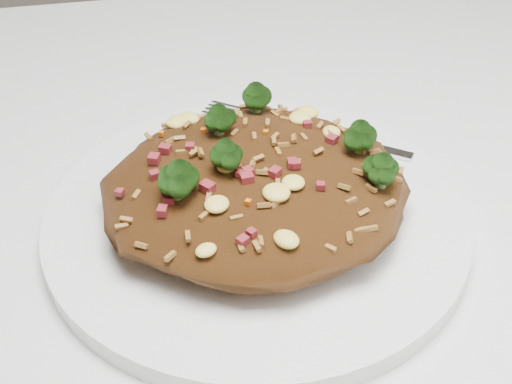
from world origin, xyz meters
TOP-DOWN VIEW (x-y plane):
  - dining_table at (0.00, 0.00)m, footprint 1.20×0.80m
  - plate at (0.07, 0.01)m, footprint 0.27×0.27m
  - fried_rice at (0.07, 0.01)m, footprint 0.19×0.17m
  - fork at (0.13, 0.09)m, footprint 0.14×0.11m

SIDE VIEW (x-z plane):
  - dining_table at x=0.00m, z-range 0.28..1.03m
  - plate at x=0.07m, z-range 0.75..0.76m
  - fork at x=0.13m, z-range 0.76..0.77m
  - fried_rice at x=0.07m, z-range 0.76..0.82m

